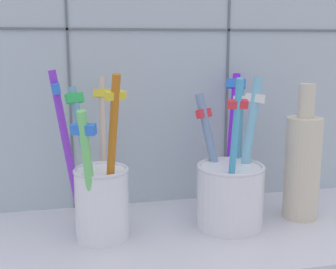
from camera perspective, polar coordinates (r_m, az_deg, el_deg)
The scene contains 5 objects.
counter_slab at distance 54.08cm, azimuth 0.14°, elevation -13.45°, with size 64.00×22.00×2.00cm, color silver.
tile_wall_back at distance 60.79cm, azimuth -2.35°, elevation 10.27°, with size 64.00×2.20×45.00cm.
toothbrush_cup_left at distance 51.39cm, azimuth -8.69°, elevation -7.34°, with size 8.35×12.28×19.14cm.
toothbrush_cup_right at distance 54.91cm, azimuth 7.96°, elevation -6.69°, with size 8.89×14.05×18.37cm.
ceramic_vase at distance 58.62cm, azimuth 16.76°, elevation -3.64°, with size 4.42×4.42×17.07cm.
Camera 1 is at (-10.67, -47.83, 23.86)cm, focal length 47.84 mm.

